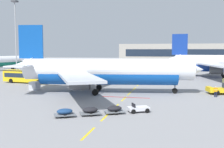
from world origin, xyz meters
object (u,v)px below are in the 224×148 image
(ground_crew_worker, at_px, (216,91))
(apron_light_mast_near, at_px, (15,28))
(apron_shuttle_bus, at_px, (27,76))
(uld_cargo_container, at_px, (35,86))
(baggage_train, at_px, (103,110))
(airliner_mid_left, at_px, (14,61))
(airliner_foreground, at_px, (105,71))

(ground_crew_worker, xyz_separation_m, apron_light_mast_near, (-58.87, 35.12, 14.03))
(apron_shuttle_bus, relative_size, uld_cargo_container, 6.63)
(baggage_train, bearing_deg, apron_shuttle_bus, 134.33)
(airliner_mid_left, distance_m, uld_cargo_container, 59.81)
(baggage_train, relative_size, apron_light_mast_near, 0.45)
(apron_shuttle_bus, xyz_separation_m, ground_crew_worker, (40.21, -10.11, -0.73))
(ground_crew_worker, distance_m, apron_light_mast_near, 69.97)
(airliner_mid_left, distance_m, apron_shuttle_bus, 47.92)
(airliner_mid_left, relative_size, apron_light_mast_near, 1.24)
(apron_shuttle_bus, distance_m, uld_cargo_container, 11.90)
(baggage_train, height_order, apron_light_mast_near, apron_light_mast_near)
(baggage_train, bearing_deg, ground_crew_worker, 46.35)
(airliner_foreground, relative_size, apron_light_mast_near, 1.44)
(ground_crew_worker, bearing_deg, uld_cargo_container, 178.89)
(airliner_foreground, height_order, ground_crew_worker, airliner_foreground)
(airliner_foreground, relative_size, airliner_mid_left, 1.17)
(apron_shuttle_bus, xyz_separation_m, apron_light_mast_near, (-18.66, 25.01, 13.30))
(apron_light_mast_near, bearing_deg, airliner_mid_left, 126.34)
(apron_shuttle_bus, bearing_deg, ground_crew_worker, -14.12)
(airliner_mid_left, bearing_deg, uld_cargo_container, -53.32)
(airliner_foreground, distance_m, uld_cargo_container, 14.59)
(apron_shuttle_bus, height_order, apron_light_mast_near, apron_light_mast_near)
(airliner_foreground, height_order, uld_cargo_container, airliner_foreground)
(airliner_foreground, distance_m, airliner_mid_left, 69.54)
(ground_crew_worker, bearing_deg, airliner_foreground, 179.53)
(ground_crew_worker, relative_size, apron_light_mast_near, 0.07)
(airliner_foreground, distance_m, ground_crew_worker, 19.05)
(baggage_train, relative_size, uld_cargo_container, 5.88)
(airliner_mid_left, relative_size, apron_shuttle_bus, 2.42)
(airliner_foreground, xyz_separation_m, baggage_train, (3.84, -15.87, -3.42))
(uld_cargo_container, bearing_deg, apron_light_mast_near, 126.82)
(airliner_foreground, height_order, baggage_train, airliner_foreground)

